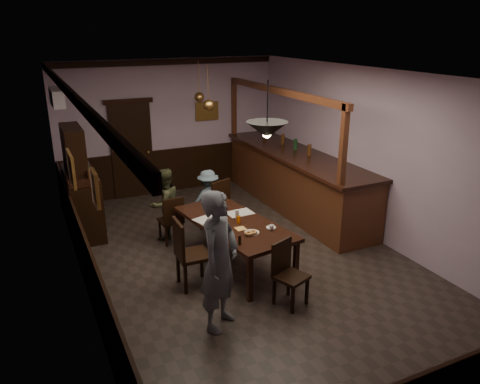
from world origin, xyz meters
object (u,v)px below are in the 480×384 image
chair_side (187,251)px  chair_far_right (217,203)px  person_standing (219,261)px  chair_near (287,270)px  chair_far_left (172,218)px  pendant_iron (267,130)px  person_seated_left (165,204)px  pendant_brass_mid (209,105)px  bar_counter (295,179)px  sideboard (81,191)px  coffee_cup (272,227)px  soda_can (238,220)px  dining_table (234,225)px  person_seated_right (208,199)px  pendant_brass_far (199,97)px

chair_side → chair_far_right: bearing=-33.3°
person_standing → chair_near: bearing=-34.9°
chair_far_left → pendant_iron: pendant_iron is taller
person_seated_left → pendant_brass_mid: 1.96m
chair_near → person_seated_left: (-0.88, 2.77, 0.15)m
bar_counter → pendant_iron: bearing=-129.3°
person_seated_left → pendant_iron: (0.82, -2.25, 1.70)m
chair_far_left → pendant_brass_mid: 2.15m
sideboard → coffee_cup: bearing=-51.1°
soda_can → chair_side: bearing=-165.1°
person_standing → dining_table: bearing=19.3°
person_seated_right → bar_counter: (2.01, 0.15, 0.07)m
sideboard → pendant_brass_mid: (2.31, -0.61, 1.50)m
person_standing → bar_counter: bar_counter is taller
dining_table → person_seated_left: (-0.69, 1.46, -0.03)m
chair_near → bar_counter: size_ratio=0.20×
soda_can → pendant_brass_mid: 2.40m
dining_table → sideboard: sideboard is taller
person_standing → pendant_brass_mid: (1.16, 3.19, 1.38)m
chair_side → person_standing: person_standing is taller
person_seated_left → soda_can: 1.71m
chair_far_right → sideboard: 2.50m
chair_far_left → dining_table: bearing=113.9°
person_seated_right → pendant_brass_far: (0.32, 1.19, 1.73)m
person_seated_left → chair_far_left: bearing=74.4°
person_seated_left → pendant_brass_far: pendant_brass_far is taller
dining_table → chair_far_right: 1.36m
pendant_brass_far → soda_can: bearing=-99.5°
coffee_cup → soda_can: size_ratio=0.67×
sideboard → bar_counter: bearing=-8.6°
chair_far_left → bar_counter: size_ratio=0.19×
soda_can → pendant_brass_far: (0.48, 2.87, 1.49)m
dining_table → chair_far_left: bearing=118.7°
dining_table → chair_far_right: chair_far_right is taller
chair_far_left → person_seated_right: size_ratio=0.77×
person_seated_left → coffee_cup: bearing=94.4°
person_seated_right → pendant_brass_mid: 1.75m
chair_side → coffee_cup: 1.31m
chair_far_left → bar_counter: 2.92m
coffee_cup → pendant_brass_mid: (-0.06, 2.33, 1.50)m
chair_far_right → pendant_brass_mid: (0.06, 0.46, 1.74)m
person_seated_left → pendant_brass_mid: bearing=174.3°
chair_side → sideboard: 2.94m
chair_far_right → pendant_iron: (-0.13, -2.11, 1.79)m
sideboard → pendant_brass_mid: bearing=-14.7°
chair_near → bar_counter: (2.02, 3.07, 0.14)m
sideboard → pendant_brass_far: (2.51, 0.40, 1.50)m
chair_side → person_seated_left: (0.21, 1.79, 0.07)m
chair_far_left → sideboard: sideboard is taller
person_seated_left → person_seated_right: size_ratio=1.16×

